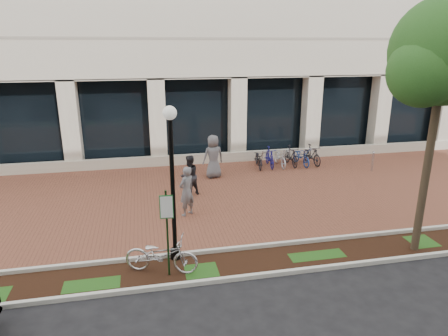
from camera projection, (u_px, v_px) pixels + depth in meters
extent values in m
plane|color=black|center=(217.00, 195.00, 15.88)|extent=(120.00, 120.00, 0.00)
cube|color=brown|center=(217.00, 195.00, 15.87)|extent=(40.00, 9.00, 0.01)
cube|color=black|center=(253.00, 262.00, 10.97)|extent=(40.00, 1.50, 0.01)
cube|color=beige|center=(246.00, 248.00, 11.65)|extent=(40.00, 0.12, 0.12)
cube|color=beige|center=(261.00, 275.00, 10.25)|extent=(40.00, 0.12, 0.12)
cube|color=black|center=(196.00, 118.00, 20.49)|extent=(40.00, 0.15, 4.20)
cube|color=beige|center=(200.00, 159.00, 20.01)|extent=(40.00, 0.25, 0.50)
cube|color=beige|center=(198.00, 121.00, 19.83)|extent=(0.80, 0.80, 4.20)
cube|color=black|center=(168.00, 234.00, 10.03)|extent=(0.05, 0.05, 2.35)
cube|color=#196427|center=(166.00, 207.00, 9.78)|extent=(0.34, 0.02, 0.62)
cube|color=white|center=(166.00, 207.00, 9.77)|extent=(0.30, 0.01, 0.56)
cylinder|color=black|center=(175.00, 254.00, 11.13)|extent=(0.28, 0.28, 0.30)
cylinder|color=black|center=(173.00, 192.00, 10.59)|extent=(0.12, 0.12, 3.96)
sphere|color=silver|center=(170.00, 113.00, 9.96)|extent=(0.36, 0.36, 0.36)
cylinder|color=#473928|center=(425.00, 181.00, 11.05)|extent=(0.22, 0.22, 4.21)
sphere|color=#1F4C17|center=(445.00, 51.00, 10.02)|extent=(2.75, 2.75, 2.75)
sphere|color=#1F4C17|center=(424.00, 71.00, 9.84)|extent=(1.79, 1.79, 1.79)
imported|color=silver|center=(161.00, 255.00, 10.36)|extent=(2.06, 1.28, 1.02)
imported|color=slate|center=(187.00, 191.00, 13.77)|extent=(0.77, 0.74, 1.77)
imported|color=#242328|center=(189.00, 176.00, 15.61)|extent=(1.00, 0.94, 1.64)
imported|color=#5A5A5E|center=(213.00, 156.00, 17.72)|extent=(1.06, 0.80, 1.94)
cylinder|color=#B5B4B9|center=(373.00, 163.00, 18.71)|extent=(0.11, 0.11, 0.86)
sphere|color=#B5B4B9|center=(374.00, 153.00, 18.57)|extent=(0.12, 0.12, 0.12)
imported|color=black|center=(259.00, 159.00, 19.30)|extent=(0.80, 1.74, 0.88)
imported|color=navy|center=(270.00, 157.00, 19.39)|extent=(0.59, 1.66, 0.98)
imported|color=silver|center=(280.00, 158.00, 19.52)|extent=(0.63, 1.69, 0.88)
imported|color=black|center=(291.00, 156.00, 19.61)|extent=(0.49, 1.63, 0.98)
imported|color=#214398|center=(301.00, 156.00, 19.73)|extent=(0.71, 1.71, 0.88)
imported|color=black|center=(312.00, 155.00, 19.83)|extent=(0.66, 1.67, 0.98)
cylinder|color=#B5B4B9|center=(286.00, 158.00, 19.58)|extent=(0.04, 0.04, 0.80)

